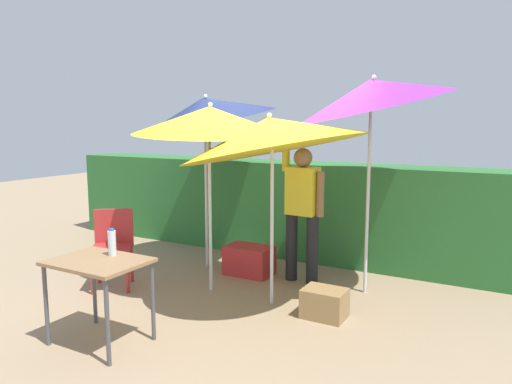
# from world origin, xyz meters

# --- Properties ---
(ground_plane) EXTENTS (24.00, 24.00, 0.00)m
(ground_plane) POSITION_xyz_m (0.00, 0.00, 0.00)
(ground_plane) COLOR #9E8466
(hedge_row) EXTENTS (8.00, 0.70, 1.34)m
(hedge_row) POSITION_xyz_m (0.00, 1.71, 0.67)
(hedge_row) COLOR #2D7033
(hedge_row) RESTS_ON ground_plane
(umbrella_rainbow) EXTENTS (1.69, 1.69, 2.14)m
(umbrella_rainbow) POSITION_xyz_m (-0.35, -0.11, 1.92)
(umbrella_rainbow) COLOR silver
(umbrella_rainbow) RESTS_ON ground_plane
(umbrella_orange) EXTENTS (1.84, 1.80, 2.46)m
(umbrella_orange) POSITION_xyz_m (-0.89, 0.57, 2.04)
(umbrella_orange) COLOR silver
(umbrella_orange) RESTS_ON ground_plane
(umbrella_yellow) EXTENTS (1.72, 1.68, 2.60)m
(umbrella_yellow) POSITION_xyz_m (1.22, 0.63, 2.19)
(umbrella_yellow) COLOR silver
(umbrella_yellow) RESTS_ON ground_plane
(umbrella_navy) EXTENTS (1.94, 1.91, 2.13)m
(umbrella_navy) POSITION_xyz_m (0.43, -0.17, 1.78)
(umbrella_navy) COLOR silver
(umbrella_navy) RESTS_ON ground_plane
(person_vendor) EXTENTS (0.56, 0.25, 1.88)m
(person_vendor) POSITION_xyz_m (0.43, 0.64, 0.93)
(person_vendor) COLOR black
(person_vendor) RESTS_ON ground_plane
(chair_plastic) EXTENTS (0.62, 0.62, 0.89)m
(chair_plastic) POSITION_xyz_m (-1.42, -0.56, 0.51)
(chair_plastic) COLOR #B72D2D
(chair_plastic) RESTS_ON ground_plane
(cooler_box) EXTENTS (0.58, 0.37, 0.36)m
(cooler_box) POSITION_xyz_m (-0.25, 0.58, 0.18)
(cooler_box) COLOR red
(cooler_box) RESTS_ON ground_plane
(crate_cardboard) EXTENTS (0.41, 0.31, 0.29)m
(crate_cardboard) POSITION_xyz_m (1.06, -0.22, 0.14)
(crate_cardboard) COLOR #9E7A4C
(crate_cardboard) RESTS_ON ground_plane
(folding_table) EXTENTS (0.80, 0.60, 0.74)m
(folding_table) POSITION_xyz_m (-0.43, -1.67, 0.65)
(folding_table) COLOR #4C4C51
(folding_table) RESTS_ON ground_plane
(bottle_water) EXTENTS (0.07, 0.07, 0.24)m
(bottle_water) POSITION_xyz_m (-0.43, -1.50, 0.85)
(bottle_water) COLOR silver
(bottle_water) RESTS_ON folding_table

